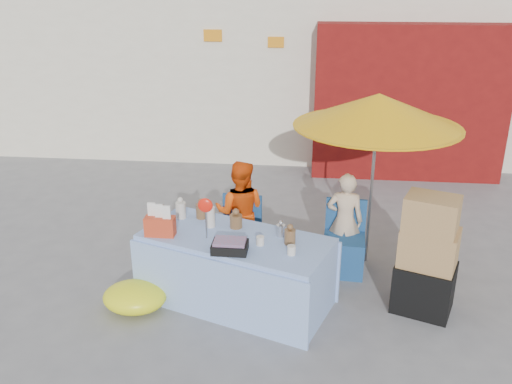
# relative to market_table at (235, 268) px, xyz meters

# --- Properties ---
(ground) EXTENTS (80.00, 80.00, 0.00)m
(ground) POSITION_rel_market_table_xyz_m (0.19, 0.11, -0.40)
(ground) COLOR slate
(ground) RESTS_ON ground
(market_table) EXTENTS (2.21, 1.57, 1.22)m
(market_table) POSITION_rel_market_table_xyz_m (0.00, 0.00, 0.00)
(market_table) COLOR #97B5F2
(market_table) RESTS_ON ground
(chair_left) EXTENTS (0.52, 0.51, 0.85)m
(chair_left) POSITION_rel_market_table_xyz_m (-0.06, 0.78, -0.14)
(chair_left) COLOR navy
(chair_left) RESTS_ON ground
(chair_right) EXTENTS (0.52, 0.51, 0.85)m
(chair_right) POSITION_rel_market_table_xyz_m (1.19, 0.78, -0.14)
(chair_right) COLOR navy
(chair_right) RESTS_ON ground
(vendor_orange) EXTENTS (0.67, 0.54, 1.30)m
(vendor_orange) POSITION_rel_market_table_xyz_m (-0.07, 0.91, 0.25)
(vendor_orange) COLOR #ED4D0C
(vendor_orange) RESTS_ON ground
(vendor_beige) EXTENTS (0.46, 0.32, 1.19)m
(vendor_beige) POSITION_rel_market_table_xyz_m (1.18, 0.91, 0.20)
(vendor_beige) COLOR beige
(vendor_beige) RESTS_ON ground
(umbrella) EXTENTS (1.90, 1.90, 2.09)m
(umbrella) POSITION_rel_market_table_xyz_m (1.48, 1.06, 1.49)
(umbrella) COLOR gray
(umbrella) RESTS_ON ground
(box_stack) EXTENTS (0.72, 0.65, 1.29)m
(box_stack) POSITION_rel_market_table_xyz_m (1.98, 0.04, 0.20)
(box_stack) COLOR black
(box_stack) RESTS_ON ground
(tarp_bundle) EXTENTS (0.77, 0.67, 0.30)m
(tarp_bundle) POSITION_rel_market_table_xyz_m (-1.03, -0.28, -0.25)
(tarp_bundle) COLOR yellow
(tarp_bundle) RESTS_ON ground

